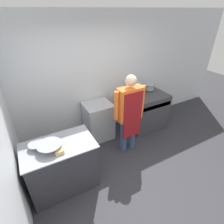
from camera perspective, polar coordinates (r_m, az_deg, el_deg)
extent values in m
plane|color=#2D2D33|center=(3.39, 8.33, -21.92)|extent=(14.00, 14.00, 0.00)
cube|color=silver|center=(3.95, -6.59, 10.83)|extent=(8.00, 0.05, 2.70)
cube|color=silver|center=(2.92, -32.41, -1.66)|extent=(0.05, 8.00, 2.70)
cube|color=#2D2D33|center=(3.13, -15.95, -16.65)|extent=(1.05, 0.64, 0.87)
cube|color=gray|center=(2.83, -17.24, -10.45)|extent=(1.10, 0.66, 0.02)
cube|color=#38383D|center=(4.53, 10.64, 0.65)|extent=(0.95, 0.78, 0.90)
cube|color=gray|center=(4.15, 14.18, 1.78)|extent=(0.87, 0.03, 0.10)
cube|color=gray|center=(4.59, 8.30, 7.69)|extent=(0.95, 0.03, 0.02)
cube|color=#A8ADB2|center=(4.07, -4.53, -2.84)|extent=(0.60, 0.57, 0.87)
cube|color=silver|center=(3.84, -2.83, -4.32)|extent=(0.51, 0.02, 0.61)
cylinder|color=#38476B|center=(3.70, 3.76, -7.69)|extent=(0.14, 0.14, 0.78)
cylinder|color=#38476B|center=(3.80, 6.63, -6.66)|extent=(0.14, 0.14, 0.78)
cube|color=orange|center=(3.35, 5.79, 2.64)|extent=(0.49, 0.22, 0.67)
cube|color=maroon|center=(3.37, 6.76, -1.25)|extent=(0.39, 0.02, 0.97)
cylinder|color=orange|center=(3.20, 1.46, 2.01)|extent=(0.09, 0.09, 0.57)
cylinder|color=orange|center=(3.50, 9.82, 4.17)|extent=(0.09, 0.09, 0.57)
sphere|color=beige|center=(3.16, 6.24, 10.18)|extent=(0.21, 0.21, 0.21)
cone|color=gray|center=(2.74, -19.60, -10.69)|extent=(0.36, 0.36, 0.10)
cone|color=gray|center=(2.86, -23.41, -10.05)|extent=(0.23, 0.23, 0.07)
cube|color=#D8B266|center=(2.67, -16.89, -12.07)|extent=(0.12, 0.12, 0.06)
cylinder|color=gray|center=(4.25, 7.96, 7.59)|extent=(0.28, 0.28, 0.23)
ellipsoid|color=gray|center=(4.20, 8.09, 9.26)|extent=(0.27, 0.27, 0.05)
cylinder|color=gray|center=(4.51, 12.13, 7.83)|extent=(0.22, 0.22, 0.12)
ellipsoid|color=gray|center=(4.48, 12.23, 8.73)|extent=(0.22, 0.22, 0.04)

